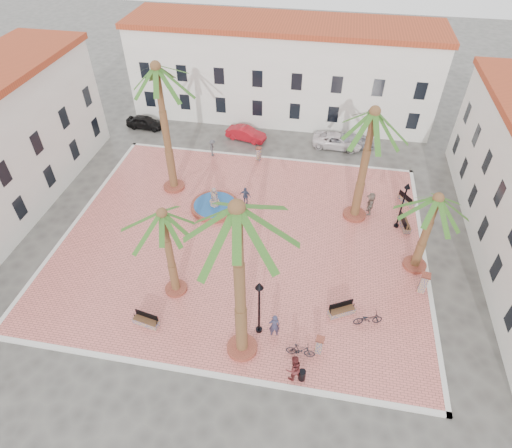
# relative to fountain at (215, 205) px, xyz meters

# --- Properties ---
(ground) EXTENTS (120.00, 120.00, 0.00)m
(ground) POSITION_rel_fountain_xyz_m (2.84, -2.92, -0.42)
(ground) COLOR #56544F
(ground) RESTS_ON ground
(plaza) EXTENTS (26.00, 22.00, 0.15)m
(plaza) POSITION_rel_fountain_xyz_m (2.84, -2.92, -0.34)
(plaza) COLOR #E27067
(plaza) RESTS_ON ground
(kerb_n) EXTENTS (26.30, 0.30, 0.16)m
(kerb_n) POSITION_rel_fountain_xyz_m (2.84, 8.08, -0.34)
(kerb_n) COLOR silver
(kerb_n) RESTS_ON ground
(kerb_s) EXTENTS (26.30, 0.30, 0.16)m
(kerb_s) POSITION_rel_fountain_xyz_m (2.84, -13.92, -0.34)
(kerb_s) COLOR silver
(kerb_s) RESTS_ON ground
(kerb_e) EXTENTS (0.30, 22.30, 0.16)m
(kerb_e) POSITION_rel_fountain_xyz_m (15.84, -2.92, -0.34)
(kerb_e) COLOR silver
(kerb_e) RESTS_ON ground
(kerb_w) EXTENTS (0.30, 22.30, 0.16)m
(kerb_w) POSITION_rel_fountain_xyz_m (-10.16, -2.92, -0.34)
(kerb_w) COLOR silver
(kerb_w) RESTS_ON ground
(building_north) EXTENTS (30.40, 7.40, 9.50)m
(building_north) POSITION_rel_fountain_xyz_m (2.84, 17.08, 4.35)
(building_north) COLOR white
(building_north) RESTS_ON ground
(fountain) EXTENTS (3.81, 3.81, 1.97)m
(fountain) POSITION_rel_fountain_xyz_m (0.00, 0.00, 0.00)
(fountain) COLOR #9C4231
(fountain) RESTS_ON plaza
(palm_nw) EXTENTS (5.66, 5.66, 10.73)m
(palm_nw) POSITION_rel_fountain_xyz_m (-4.07, 2.04, 9.03)
(palm_nw) COLOR #9C4231
(palm_nw) RESTS_ON plaza
(palm_sw) EXTENTS (4.60, 4.60, 6.83)m
(palm_sw) POSITION_rel_fountain_xyz_m (-0.40, -8.56, 5.49)
(palm_sw) COLOR #9C4231
(palm_sw) RESTS_ON plaza
(palm_s) EXTENTS (5.67, 5.67, 10.88)m
(palm_s) POSITION_rel_fountain_xyz_m (4.71, -12.08, 9.18)
(palm_s) COLOR #9C4231
(palm_s) RESTS_ON plaza
(palm_e) EXTENTS (5.11, 5.11, 6.28)m
(palm_e) POSITION_rel_fountain_xyz_m (15.04, -3.64, 4.87)
(palm_e) COLOR #9C4231
(palm_e) RESTS_ON plaza
(palm_ne) EXTENTS (5.69, 5.69, 9.22)m
(palm_ne) POSITION_rel_fountain_xyz_m (10.92, 1.04, 7.60)
(palm_ne) COLOR #9C4231
(palm_ne) RESTS_ON plaza
(bench_s) EXTENTS (1.69, 0.80, 0.86)m
(bench_s) POSITION_rel_fountain_xyz_m (-1.32, -11.44, -0.02)
(bench_s) COLOR gray
(bench_s) RESTS_ON plaza
(bench_se) EXTENTS (1.73, 1.25, 0.89)m
(bench_se) POSITION_rel_fountain_xyz_m (10.22, -8.56, -0.02)
(bench_se) COLOR gray
(bench_se) RESTS_ON plaza
(bench_e) EXTENTS (0.86, 1.81, 0.92)m
(bench_e) POSITION_rel_fountain_xyz_m (14.63, 0.44, -0.01)
(bench_e) COLOR gray
(bench_e) RESTS_ON plaza
(bench_ne) EXTENTS (1.31, 1.59, 0.84)m
(bench_ne) POSITION_rel_fountain_xyz_m (15.02, 3.48, -0.03)
(bench_ne) COLOR gray
(bench_ne) RESTS_ON plaza
(lamppost_s) EXTENTS (0.47, 0.47, 4.34)m
(lamppost_s) POSITION_rel_fountain_xyz_m (5.44, -10.69, 2.67)
(lamppost_s) COLOR black
(lamppost_s) RESTS_ON plaza
(lamppost_e) EXTENTS (0.44, 0.44, 4.04)m
(lamppost_e) POSITION_rel_fountain_xyz_m (14.07, 0.33, 2.47)
(lamppost_e) COLOR black
(lamppost_e) RESTS_ON plaza
(bollard_se) EXTENTS (0.52, 0.52, 1.28)m
(bollard_se) POSITION_rel_fountain_xyz_m (9.02, -11.48, 0.40)
(bollard_se) COLOR gray
(bollard_se) RESTS_ON plaza
(bollard_n) EXTENTS (0.54, 0.54, 1.29)m
(bollard_n) POSITION_rel_fountain_xyz_m (2.20, 7.48, 0.40)
(bollard_n) COLOR gray
(bollard_n) RESTS_ON plaza
(bollard_e) EXTENTS (0.63, 0.63, 1.53)m
(bollard_e) POSITION_rel_fountain_xyz_m (15.24, -5.81, 0.53)
(bollard_e) COLOR gray
(bollard_e) RESTS_ON plaza
(litter_bin) EXTENTS (0.39, 0.39, 0.75)m
(litter_bin) POSITION_rel_fountain_xyz_m (8.25, -13.32, 0.11)
(litter_bin) COLOR black
(litter_bin) RESTS_ON plaza
(cyclist_a) EXTENTS (0.74, 0.58, 1.79)m
(cyclist_a) POSITION_rel_fountain_xyz_m (6.36, -10.81, 0.63)
(cyclist_a) COLOR #30314D
(cyclist_a) RESTS_ON plaza
(bicycle_a) EXTENTS (1.89, 1.10, 0.94)m
(bicycle_a) POSITION_rel_fountain_xyz_m (11.78, -9.03, 0.20)
(bicycle_a) COLOR black
(bicycle_a) RESTS_ON plaza
(cyclist_b) EXTENTS (1.16, 1.10, 1.89)m
(cyclist_b) POSITION_rel_fountain_xyz_m (7.76, -13.32, 0.68)
(cyclist_b) COLOR #581C1D
(cyclist_b) RESTS_ON plaza
(bicycle_b) EXTENTS (1.68, 0.51, 1.00)m
(bicycle_b) POSITION_rel_fountain_xyz_m (8.02, -11.91, 0.23)
(bicycle_b) COLOR black
(bicycle_b) RESTS_ON plaza
(pedestrian_fountain_a) EXTENTS (0.98, 0.96, 1.71)m
(pedestrian_fountain_a) POSITION_rel_fountain_xyz_m (1.69, -1.37, 0.59)
(pedestrian_fountain_a) COLOR #7B654B
(pedestrian_fountain_a) RESTS_ON plaza
(pedestrian_fountain_b) EXTENTS (0.98, 0.55, 1.58)m
(pedestrian_fountain_b) POSITION_rel_fountain_xyz_m (2.26, 0.98, 0.52)
(pedestrian_fountain_b) COLOR #37405A
(pedestrian_fountain_b) RESTS_ON plaza
(pedestrian_north) EXTENTS (0.79, 1.15, 1.64)m
(pedestrian_north) POSITION_rel_fountain_xyz_m (-2.13, 7.48, 0.55)
(pedestrian_north) COLOR #46474A
(pedestrian_north) RESTS_ON plaza
(pedestrian_east) EXTENTS (0.61, 1.79, 1.92)m
(pedestrian_east) POSITION_rel_fountain_xyz_m (12.02, 1.59, 0.69)
(pedestrian_east) COLOR gray
(pedestrian_east) RESTS_ON plaza
(car_black) EXTENTS (3.85, 1.71, 1.29)m
(car_black) POSITION_rel_fountain_xyz_m (-10.33, 11.55, 0.23)
(car_black) COLOR black
(car_black) RESTS_ON ground
(car_red) EXTENTS (4.13, 2.22, 1.29)m
(car_red) POSITION_rel_fountain_xyz_m (0.30, 11.09, 0.23)
(car_red) COLOR #B2121D
(car_red) RESTS_ON ground
(car_silver) EXTENTS (4.63, 2.75, 1.26)m
(car_silver) POSITION_rel_fountain_xyz_m (10.52, 11.59, 0.21)
(car_silver) COLOR #B2B1BA
(car_silver) RESTS_ON ground
(car_white) EXTENTS (4.80, 2.35, 1.31)m
(car_white) POSITION_rel_fountain_xyz_m (9.18, 11.34, 0.24)
(car_white) COLOR white
(car_white) RESTS_ON ground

